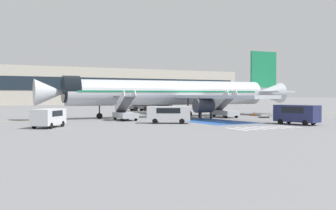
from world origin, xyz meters
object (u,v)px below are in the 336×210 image
at_px(airliner, 174,93).
at_px(ground_crew_3, 163,113).
at_px(ground_crew_0, 199,112).
at_px(ground_crew_2, 201,111).
at_px(boarding_stairs_forward, 125,113).
at_px(boarding_stairs_aft, 225,111).
at_px(service_van_2, 297,113).
at_px(traffic_cone_0, 254,114).
at_px(fuel_tanker, 147,103).
at_px(ground_crew_1, 211,111).
at_px(service_van_1, 49,116).
at_px(terminal_building, 95,86).
at_px(service_van_0, 169,113).
at_px(baggage_cart, 265,116).

xyz_separation_m(airliner, ground_crew_3, (-4.44, -4.83, -2.84)).
height_order(ground_crew_0, ground_crew_2, ground_crew_2).
relative_size(boarding_stairs_forward, boarding_stairs_aft, 1.00).
relative_size(boarding_stairs_forward, service_van_2, 0.99).
xyz_separation_m(airliner, traffic_cone_0, (13.42, -3.18, -3.41)).
bearing_deg(ground_crew_2, fuel_tanker, -38.10).
distance_m(airliner, fuel_tanker, 23.14).
bearing_deg(traffic_cone_0, airliner, 166.65).
height_order(ground_crew_1, traffic_cone_0, ground_crew_1).
height_order(service_van_1, ground_crew_0, service_van_1).
bearing_deg(terminal_building, fuel_tanker, -97.36).
relative_size(airliner, boarding_stairs_aft, 7.84).
xyz_separation_m(service_van_0, traffic_cone_0, (20.65, 8.49, -0.90)).
bearing_deg(terminal_building, airliner, -99.35).
bearing_deg(ground_crew_1, service_van_1, 3.87).
bearing_deg(ground_crew_0, ground_crew_1, -90.36).
height_order(ground_crew_3, traffic_cone_0, ground_crew_3).
bearing_deg(ground_crew_3, service_van_2, 178.32).
bearing_deg(ground_crew_2, ground_crew_3, 53.92).
bearing_deg(baggage_cart, airliner, 7.48).
height_order(airliner, ground_crew_1, airliner).
bearing_deg(ground_crew_1, service_van_0, 21.52).
height_order(airliner, ground_crew_2, airliner).
relative_size(boarding_stairs_aft, traffic_cone_0, 7.73).
bearing_deg(service_van_0, boarding_stairs_aft, -31.24).
height_order(service_van_2, ground_crew_1, service_van_2).
relative_size(boarding_stairs_forward, ground_crew_1, 2.90).
height_order(fuel_tanker, baggage_cart, fuel_tanker).
xyz_separation_m(service_van_1, service_van_2, (26.51, -9.38, 0.16)).
bearing_deg(boarding_stairs_aft, airliner, 145.66).
xyz_separation_m(fuel_tanker, ground_crew_2, (-4.45, -27.85, -0.64)).
bearing_deg(airliner, service_van_0, 152.02).
bearing_deg(ground_crew_3, terminal_building, -45.27).
xyz_separation_m(airliner, service_van_1, (-21.34, -10.88, -2.55)).
distance_m(airliner, terminal_building, 83.63).
bearing_deg(boarding_stairs_forward, service_van_0, -68.43).
height_order(service_van_0, ground_crew_0, service_van_0).
relative_size(boarding_stairs_forward, fuel_tanker, 0.60).
height_order(airliner, boarding_stairs_forward, airliner).
relative_size(airliner, service_van_1, 8.69).
bearing_deg(traffic_cone_0, boarding_stairs_forward, -178.48).
relative_size(ground_crew_2, terminal_building, 0.02).
xyz_separation_m(service_van_2, traffic_cone_0, (8.24, 17.07, -1.01)).
relative_size(fuel_tanker, ground_crew_1, 4.86).
xyz_separation_m(fuel_tanker, traffic_cone_0, (7.61, -25.49, -1.37)).
distance_m(fuel_tanker, traffic_cone_0, 26.64).
bearing_deg(boarding_stairs_forward, boarding_stairs_aft, -0.00).
height_order(ground_crew_2, ground_crew_3, ground_crew_2).
distance_m(boarding_stairs_forward, ground_crew_0, 11.57).
relative_size(airliner, ground_crew_0, 26.02).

